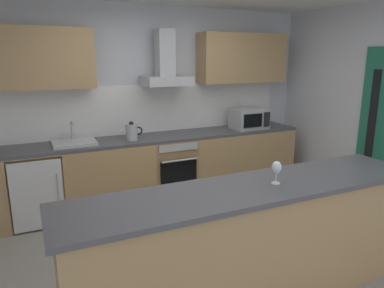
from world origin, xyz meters
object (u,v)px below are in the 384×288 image
(refrigerator, at_px, (37,188))
(microwave, at_px, (249,118))
(oven, at_px, (171,167))
(sink, at_px, (74,142))
(kettle, at_px, (132,132))
(range_hood, at_px, (166,68))
(wine_glass, at_px, (277,168))

(refrigerator, height_order, microwave, microwave)
(oven, bearing_deg, sink, 179.49)
(refrigerator, distance_m, kettle, 1.30)
(kettle, relative_size, range_hood, 0.40)
(microwave, bearing_deg, wine_glass, -119.34)
(oven, relative_size, refrigerator, 0.94)
(range_hood, bearing_deg, wine_glass, -90.76)
(wine_glass, bearing_deg, oven, 89.19)
(refrigerator, xyz_separation_m, sink, (0.46, 0.01, 0.50))
(sink, distance_m, wine_glass, 2.60)
(sink, bearing_deg, oven, -0.51)
(sink, distance_m, range_hood, 1.51)
(oven, bearing_deg, refrigerator, -179.91)
(range_hood, bearing_deg, kettle, -163.12)
(oven, height_order, range_hood, range_hood)
(refrigerator, height_order, wine_glass, wine_glass)
(sink, xyz_separation_m, wine_glass, (1.21, -2.30, 0.17))
(kettle, bearing_deg, sink, 176.35)
(sink, bearing_deg, refrigerator, -178.31)
(oven, xyz_separation_m, range_hood, (0.00, 0.13, 1.33))
(refrigerator, distance_m, sink, 0.69)
(oven, xyz_separation_m, microwave, (1.24, -0.03, 0.59))
(range_hood, bearing_deg, sink, -174.53)
(oven, distance_m, range_hood, 1.33)
(microwave, height_order, wine_glass, microwave)
(kettle, xyz_separation_m, wine_glass, (0.51, -2.25, 0.10))
(microwave, xyz_separation_m, sink, (-2.48, 0.04, -0.12))
(sink, relative_size, kettle, 1.73)
(microwave, distance_m, wine_glass, 2.59)
(oven, height_order, refrigerator, oven)
(oven, xyz_separation_m, sink, (-1.24, 0.01, 0.47))
(range_hood, bearing_deg, oven, -90.00)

